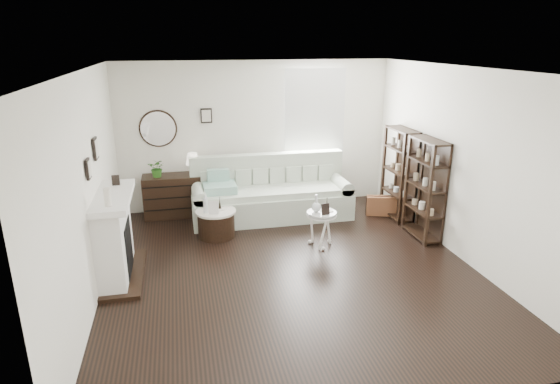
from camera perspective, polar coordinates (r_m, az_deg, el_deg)
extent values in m
plane|color=black|center=(6.61, 1.32, -9.30)|extent=(5.50, 5.50, 0.00)
plane|color=white|center=(5.88, 1.51, 14.74)|extent=(5.50, 5.50, 0.00)
plane|color=white|center=(8.73, -2.92, 6.91)|extent=(5.00, 0.00, 5.00)
plane|color=white|center=(3.68, 11.79, -9.74)|extent=(5.00, 0.00, 5.00)
plane|color=white|center=(6.05, -22.27, 0.44)|extent=(0.00, 5.50, 5.50)
plane|color=white|center=(7.12, 21.39, 3.07)|extent=(0.00, 5.50, 5.50)
cube|color=white|center=(8.91, 4.15, 8.75)|extent=(1.00, 0.02, 1.80)
cube|color=silver|center=(8.86, 4.26, 8.68)|extent=(1.15, 0.02, 1.90)
cylinder|color=silver|center=(8.56, -14.64, 7.48)|extent=(0.60, 0.03, 0.60)
cube|color=black|center=(8.53, -8.98, 9.18)|extent=(0.20, 0.03, 0.26)
cube|color=white|center=(6.56, -19.58, -5.35)|extent=(0.34, 1.20, 1.10)
cube|color=black|center=(6.62, -19.19, -6.53)|extent=(0.30, 0.65, 0.70)
cube|color=white|center=(6.36, -19.67, -0.60)|extent=(0.44, 1.35, 0.08)
cube|color=black|center=(6.77, -18.43, -9.39)|extent=(0.50, 1.40, 0.05)
cylinder|color=beige|center=(5.89, -20.31, -0.59)|extent=(0.08, 0.08, 0.22)
cube|color=black|center=(6.71, -19.40, 1.36)|extent=(0.10, 0.03, 0.14)
cube|color=black|center=(5.93, -22.35, 2.62)|extent=(0.03, 0.18, 0.24)
cube|color=black|center=(6.53, -21.57, 4.95)|extent=(0.03, 0.22, 0.28)
cube|color=black|center=(8.46, 14.33, 2.16)|extent=(0.30, 0.80, 1.60)
cylinder|color=tan|center=(8.32, 14.81, -0.17)|extent=(0.08, 0.08, 0.11)
cylinder|color=tan|center=(8.53, 14.06, 0.34)|extent=(0.08, 0.08, 0.11)
cylinder|color=tan|center=(8.74, 13.35, 0.83)|extent=(0.08, 0.08, 0.11)
cylinder|color=tan|center=(8.21, 15.03, 2.48)|extent=(0.08, 0.08, 0.11)
cylinder|color=tan|center=(8.42, 14.27, 2.94)|extent=(0.08, 0.08, 0.11)
cylinder|color=tan|center=(8.64, 13.54, 3.37)|extent=(0.08, 0.08, 0.11)
cylinder|color=tan|center=(8.11, 15.26, 5.20)|extent=(0.08, 0.08, 0.11)
cylinder|color=tan|center=(8.33, 14.48, 5.59)|extent=(0.08, 0.08, 0.11)
cylinder|color=tan|center=(8.55, 13.74, 5.96)|extent=(0.08, 0.08, 0.11)
cube|color=black|center=(7.70, 17.26, 0.33)|extent=(0.30, 0.80, 1.60)
cylinder|color=tan|center=(7.58, 17.84, -2.26)|extent=(0.08, 0.08, 0.11)
cylinder|color=tan|center=(7.78, 16.94, -1.64)|extent=(0.08, 0.08, 0.11)
cylinder|color=tan|center=(7.99, 16.09, -1.05)|extent=(0.08, 0.08, 0.11)
cylinder|color=tan|center=(7.45, 18.14, 0.63)|extent=(0.08, 0.08, 0.11)
cylinder|color=tan|center=(7.66, 17.21, 1.18)|extent=(0.08, 0.08, 0.11)
cylinder|color=tan|center=(7.87, 16.34, 1.70)|extent=(0.08, 0.08, 0.11)
cylinder|color=tan|center=(7.35, 18.44, 3.60)|extent=(0.08, 0.08, 0.11)
cylinder|color=tan|center=(7.56, 17.49, 4.08)|extent=(0.08, 0.08, 0.11)
cylinder|color=tan|center=(7.77, 16.60, 4.53)|extent=(0.08, 0.08, 0.11)
cube|color=#ABB6A3|center=(8.34, -1.04, -1.63)|extent=(2.79, 0.97, 0.45)
cube|color=#ABB6A3|center=(8.22, -1.00, 0.12)|extent=(2.42, 0.77, 0.11)
cube|color=#ABB6A3|center=(8.56, -1.55, 1.91)|extent=(2.79, 0.21, 0.86)
cube|color=#ABB6A3|center=(8.19, -9.77, -1.90)|extent=(0.24, 0.91, 0.56)
cube|color=#ABB6A3|center=(8.65, 7.21, -0.67)|extent=(0.24, 0.91, 0.56)
cube|color=#217C53|center=(8.04, -7.36, 0.48)|extent=(0.56, 0.46, 0.14)
cube|color=brown|center=(8.67, 12.24, -1.63)|extent=(0.56, 0.31, 0.35)
cube|color=black|center=(8.59, -12.56, -0.41)|extent=(1.13, 0.47, 0.75)
cube|color=black|center=(8.42, -12.47, -2.03)|extent=(1.09, 0.01, 0.02)
cube|color=black|center=(8.35, -12.56, -0.69)|extent=(1.09, 0.01, 0.02)
cube|color=black|center=(8.29, -12.66, 0.67)|extent=(1.09, 0.01, 0.01)
imported|color=#29601B|center=(8.41, -14.73, 2.85)|extent=(0.35, 0.33, 0.32)
cylinder|color=black|center=(7.62, -7.76, -3.93)|extent=(0.59, 0.59, 0.41)
cylinder|color=beige|center=(7.54, -7.84, -2.37)|extent=(0.64, 0.64, 0.04)
cylinder|color=white|center=(7.12, 5.09, -2.54)|extent=(0.45, 0.45, 0.03)
cylinder|color=white|center=(7.14, 5.08, -2.84)|extent=(0.46, 0.46, 0.02)
cylinder|color=white|center=(7.23, 5.03, -4.62)|extent=(0.04, 0.04, 0.52)
cylinder|color=silver|center=(7.41, -9.08, -1.40)|extent=(0.07, 0.07, 0.31)
cube|color=silver|center=(7.35, -8.11, -1.92)|extent=(0.16, 0.08, 0.21)
cube|color=black|center=(6.99, 5.56, -2.10)|extent=(0.13, 0.07, 0.17)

